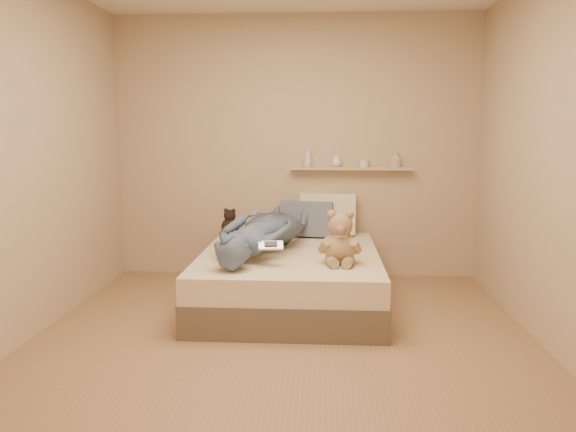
# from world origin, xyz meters

# --- Properties ---
(room) EXTENTS (3.80, 3.80, 3.80)m
(room) POSITION_xyz_m (0.00, 0.00, 1.30)
(room) COLOR #8C6948
(room) RESTS_ON ground
(bed) EXTENTS (1.50, 1.90, 0.45)m
(bed) POSITION_xyz_m (0.00, 0.93, 0.22)
(bed) COLOR brown
(bed) RESTS_ON floor
(game_console) EXTENTS (0.19, 0.10, 0.06)m
(game_console) POSITION_xyz_m (-0.11, 0.39, 0.61)
(game_console) COLOR silver
(game_console) RESTS_ON bed
(teddy_bear) EXTENTS (0.35, 0.33, 0.43)m
(teddy_bear) POSITION_xyz_m (0.41, 0.51, 0.63)
(teddy_bear) COLOR #A6845B
(teddy_bear) RESTS_ON bed
(dark_plush) EXTENTS (0.18, 0.18, 0.27)m
(dark_plush) POSITION_xyz_m (-0.63, 1.63, 0.57)
(dark_plush) COLOR black
(dark_plush) RESTS_ON bed
(pillow_cream) EXTENTS (0.57, 0.30, 0.42)m
(pillow_cream) POSITION_xyz_m (0.33, 1.76, 0.65)
(pillow_cream) COLOR beige
(pillow_cream) RESTS_ON bed
(pillow_grey) EXTENTS (0.52, 0.26, 0.36)m
(pillow_grey) POSITION_xyz_m (0.12, 1.62, 0.62)
(pillow_grey) COLOR slate
(pillow_grey) RESTS_ON bed
(person) EXTENTS (0.94, 1.64, 0.37)m
(person) POSITION_xyz_m (-0.23, 0.88, 0.63)
(person) COLOR #4C5E78
(person) RESTS_ON bed
(wall_shelf) EXTENTS (1.20, 0.12, 0.03)m
(wall_shelf) POSITION_xyz_m (0.55, 1.84, 1.10)
(wall_shelf) COLOR tan
(wall_shelf) RESTS_ON wall_back
(shelf_bottles) EXTENTS (0.97, 0.12, 0.19)m
(shelf_bottles) POSITION_xyz_m (0.51, 1.84, 1.19)
(shelf_bottles) COLOR silver
(shelf_bottles) RESTS_ON wall_shelf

